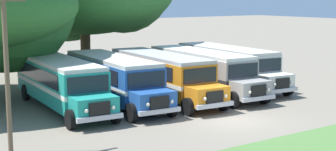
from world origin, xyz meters
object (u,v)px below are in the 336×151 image
(parked_bus_slot_2, at_px, (162,74))
(utility_pole, at_px, (6,65))
(parked_bus_slot_1, at_px, (114,77))
(parked_bus_slot_0, at_px, (61,81))
(parked_bus_slot_4, at_px, (228,65))
(parked_bus_slot_3, at_px, (202,70))

(parked_bus_slot_2, xyz_separation_m, utility_pole, (-11.43, -5.86, 2.11))
(parked_bus_slot_1, xyz_separation_m, parked_bus_slot_2, (3.19, -0.47, 0.00))
(utility_pole, bearing_deg, parked_bus_slot_2, 27.15)
(parked_bus_slot_0, distance_m, parked_bus_slot_1, 3.25)
(parked_bus_slot_0, relative_size, parked_bus_slot_1, 1.00)
(parked_bus_slot_4, bearing_deg, utility_pole, -64.70)
(parked_bus_slot_0, distance_m, parked_bus_slot_3, 9.72)
(parked_bus_slot_2, bearing_deg, parked_bus_slot_3, 93.50)
(parked_bus_slot_4, bearing_deg, parked_bus_slot_2, -77.15)
(parked_bus_slot_3, relative_size, parked_bus_slot_4, 1.00)
(parked_bus_slot_2, distance_m, parked_bus_slot_3, 3.26)
(parked_bus_slot_1, xyz_separation_m, parked_bus_slot_3, (6.46, -0.47, 0.00))
(parked_bus_slot_1, height_order, utility_pole, utility_pole)
(parked_bus_slot_2, distance_m, parked_bus_slot_4, 6.45)
(parked_bus_slot_4, bearing_deg, parked_bus_slot_0, -85.50)
(parked_bus_slot_0, bearing_deg, parked_bus_slot_4, 93.77)
(parked_bus_slot_1, bearing_deg, parked_bus_slot_0, -93.88)
(parked_bus_slot_2, xyz_separation_m, parked_bus_slot_4, (6.38, 0.95, 0.00))
(parked_bus_slot_1, height_order, parked_bus_slot_2, same)
(parked_bus_slot_0, height_order, parked_bus_slot_1, same)
(parked_bus_slot_0, height_order, parked_bus_slot_3, same)
(parked_bus_slot_3, bearing_deg, parked_bus_slot_4, 110.16)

